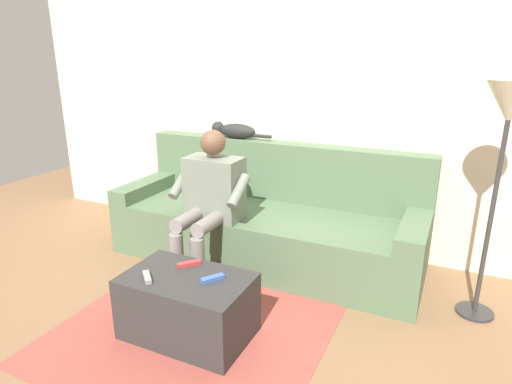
{
  "coord_description": "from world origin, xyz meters",
  "views": [
    {
      "loc": [
        -1.37,
        2.98,
        1.68
      ],
      "look_at": [
        0.0,
        0.08,
        0.65
      ],
      "focal_mm": 30.74,
      "sensor_mm": 36.0,
      "label": 1
    }
  ],
  "objects_px": {
    "cat_on_backrest": "(234,130)",
    "remote_blue": "(213,279)",
    "couch": "(268,222)",
    "floor_lamp": "(508,120)",
    "remote_gray": "(147,277)",
    "coffee_table": "(188,306)",
    "person_solo_seated": "(210,196)",
    "remote_red": "(189,264)"
  },
  "relations": [
    {
      "from": "coffee_table",
      "to": "person_solo_seated",
      "type": "height_order",
      "value": "person_solo_seated"
    },
    {
      "from": "remote_red",
      "to": "floor_lamp",
      "type": "xyz_separation_m",
      "value": [
        -1.67,
        -0.88,
        0.89
      ]
    },
    {
      "from": "person_solo_seated",
      "to": "couch",
      "type": "bearing_deg",
      "value": -122.8
    },
    {
      "from": "person_solo_seated",
      "to": "remote_gray",
      "type": "height_order",
      "value": "person_solo_seated"
    },
    {
      "from": "remote_blue",
      "to": "floor_lamp",
      "type": "relative_size",
      "value": 0.09
    },
    {
      "from": "remote_blue",
      "to": "floor_lamp",
      "type": "xyz_separation_m",
      "value": [
        -1.44,
        -0.98,
        0.89
      ]
    },
    {
      "from": "cat_on_backrest",
      "to": "remote_blue",
      "type": "bearing_deg",
      "value": 113.23
    },
    {
      "from": "coffee_table",
      "to": "floor_lamp",
      "type": "relative_size",
      "value": 0.5
    },
    {
      "from": "couch",
      "to": "remote_gray",
      "type": "bearing_deg",
      "value": 81.66
    },
    {
      "from": "person_solo_seated",
      "to": "remote_blue",
      "type": "relative_size",
      "value": 8.05
    },
    {
      "from": "person_solo_seated",
      "to": "coffee_table",
      "type": "bearing_deg",
      "value": 110.68
    },
    {
      "from": "remote_gray",
      "to": "cat_on_backrest",
      "type": "bearing_deg",
      "value": 143.73
    },
    {
      "from": "remote_red",
      "to": "remote_gray",
      "type": "bearing_deg",
      "value": 12.7
    },
    {
      "from": "remote_gray",
      "to": "remote_red",
      "type": "xyz_separation_m",
      "value": [
        -0.13,
        -0.25,
        0.0
      ]
    },
    {
      "from": "couch",
      "to": "remote_blue",
      "type": "bearing_deg",
      "value": 97.93
    },
    {
      "from": "cat_on_backrest",
      "to": "remote_blue",
      "type": "xyz_separation_m",
      "value": [
        -0.63,
        1.46,
        -0.6
      ]
    },
    {
      "from": "couch",
      "to": "remote_blue",
      "type": "height_order",
      "value": "couch"
    },
    {
      "from": "person_solo_seated",
      "to": "remote_blue",
      "type": "distance_m",
      "value": 0.89
    },
    {
      "from": "couch",
      "to": "coffee_table",
      "type": "xyz_separation_m",
      "value": [
        0.0,
        1.2,
        -0.11
      ]
    },
    {
      "from": "coffee_table",
      "to": "floor_lamp",
      "type": "distance_m",
      "value": 2.2
    },
    {
      "from": "cat_on_backrest",
      "to": "floor_lamp",
      "type": "distance_m",
      "value": 2.15
    },
    {
      "from": "remote_red",
      "to": "couch",
      "type": "bearing_deg",
      "value": -143.46
    },
    {
      "from": "coffee_table",
      "to": "cat_on_backrest",
      "type": "relative_size",
      "value": 1.31
    },
    {
      "from": "floor_lamp",
      "to": "remote_red",
      "type": "bearing_deg",
      "value": 27.84
    },
    {
      "from": "remote_blue",
      "to": "couch",
      "type": "bearing_deg",
      "value": 41.22
    },
    {
      "from": "remote_gray",
      "to": "floor_lamp",
      "type": "relative_size",
      "value": 0.09
    },
    {
      "from": "coffee_table",
      "to": "person_solo_seated",
      "type": "distance_m",
      "value": 0.92
    },
    {
      "from": "coffee_table",
      "to": "remote_blue",
      "type": "relative_size",
      "value": 5.44
    },
    {
      "from": "person_solo_seated",
      "to": "remote_red",
      "type": "distance_m",
      "value": 0.71
    },
    {
      "from": "cat_on_backrest",
      "to": "remote_gray",
      "type": "distance_m",
      "value": 1.74
    },
    {
      "from": "cat_on_backrest",
      "to": "remote_red",
      "type": "distance_m",
      "value": 1.54
    },
    {
      "from": "person_solo_seated",
      "to": "cat_on_backrest",
      "type": "height_order",
      "value": "person_solo_seated"
    },
    {
      "from": "coffee_table",
      "to": "remote_blue",
      "type": "distance_m",
      "value": 0.27
    },
    {
      "from": "coffee_table",
      "to": "cat_on_backrest",
      "type": "xyz_separation_m",
      "value": [
        0.46,
        -1.49,
        0.81
      ]
    },
    {
      "from": "remote_blue",
      "to": "floor_lamp",
      "type": "bearing_deg",
      "value": -22.5
    },
    {
      "from": "remote_blue",
      "to": "coffee_table",
      "type": "bearing_deg",
      "value": 134.17
    },
    {
      "from": "person_solo_seated",
      "to": "remote_red",
      "type": "bearing_deg",
      "value": 109.39
    },
    {
      "from": "couch",
      "to": "floor_lamp",
      "type": "relative_size",
      "value": 1.66
    },
    {
      "from": "cat_on_backrest",
      "to": "floor_lamp",
      "type": "height_order",
      "value": "floor_lamp"
    },
    {
      "from": "couch",
      "to": "person_solo_seated",
      "type": "distance_m",
      "value": 0.62
    },
    {
      "from": "cat_on_backrest",
      "to": "remote_gray",
      "type": "xyz_separation_m",
      "value": [
        -0.27,
        1.61,
        -0.6
      ]
    },
    {
      "from": "person_solo_seated",
      "to": "remote_red",
      "type": "relative_size",
      "value": 7.57
    }
  ]
}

